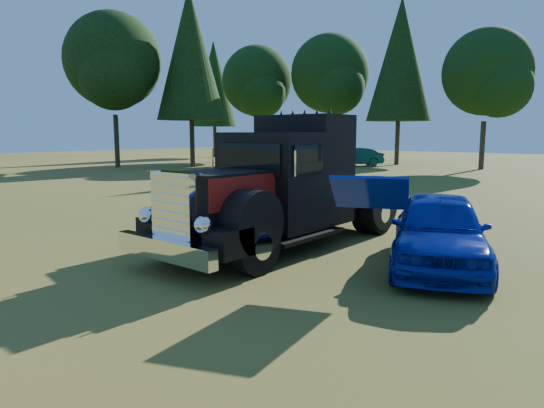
{
  "coord_description": "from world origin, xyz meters",
  "views": [
    {
      "loc": [
        6.58,
        -7.01,
        2.58
      ],
      "look_at": [
        0.41,
        0.47,
        1.16
      ],
      "focal_mm": 32.0,
      "sensor_mm": 36.0,
      "label": 1
    }
  ],
  "objects_px": {
    "spectator_near": "(218,210)",
    "spectator_far": "(256,199)",
    "diamond_t_truck": "(281,191)",
    "distant_teal_car": "(355,157)",
    "hotrod_coupe": "(438,230)"
  },
  "relations": [
    {
      "from": "spectator_near",
      "to": "spectator_far",
      "type": "xyz_separation_m",
      "value": [
        -0.2,
        1.59,
        0.09
      ]
    },
    {
      "from": "diamond_t_truck",
      "to": "distant_teal_car",
      "type": "xyz_separation_m",
      "value": [
        -12.57,
        25.24,
        -0.57
      ]
    },
    {
      "from": "hotrod_coupe",
      "to": "spectator_near",
      "type": "bearing_deg",
      "value": -166.26
    },
    {
      "from": "hotrod_coupe",
      "to": "spectator_far",
      "type": "bearing_deg",
      "value": 175.4
    },
    {
      "from": "hotrod_coupe",
      "to": "distant_teal_car",
      "type": "relative_size",
      "value": 1.07
    },
    {
      "from": "spectator_near",
      "to": "distant_teal_car",
      "type": "xyz_separation_m",
      "value": [
        -11.18,
        25.88,
        -0.07
      ]
    },
    {
      "from": "spectator_far",
      "to": "distant_teal_car",
      "type": "xyz_separation_m",
      "value": [
        -10.98,
        24.29,
        -0.16
      ]
    },
    {
      "from": "hotrod_coupe",
      "to": "spectator_near",
      "type": "height_order",
      "value": "hotrod_coupe"
    },
    {
      "from": "distant_teal_car",
      "to": "spectator_far",
      "type": "bearing_deg",
      "value": -22.29
    },
    {
      "from": "hotrod_coupe",
      "to": "distant_teal_car",
      "type": "height_order",
      "value": "hotrod_coupe"
    },
    {
      "from": "spectator_near",
      "to": "distant_teal_car",
      "type": "relative_size",
      "value": 0.36
    },
    {
      "from": "spectator_near",
      "to": "distant_teal_car",
      "type": "height_order",
      "value": "spectator_near"
    },
    {
      "from": "hotrod_coupe",
      "to": "distant_teal_car",
      "type": "bearing_deg",
      "value": 122.94
    },
    {
      "from": "hotrod_coupe",
      "to": "spectator_far",
      "type": "relative_size",
      "value": 2.66
    },
    {
      "from": "diamond_t_truck",
      "to": "spectator_far",
      "type": "height_order",
      "value": "diamond_t_truck"
    }
  ]
}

